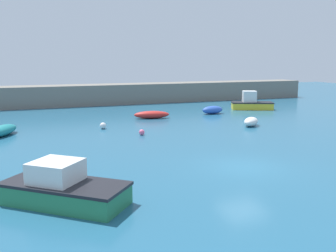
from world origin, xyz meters
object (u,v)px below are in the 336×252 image
Objects in this scene: cabin_cruiser_white at (63,188)px; mooring_buoy_orange at (58,167)px; mooring_buoy_pink at (142,132)px; mooring_buoy_white at (103,126)px; dinghy_near_pier at (213,110)px; rowboat_blue_near at (152,115)px; fishing_dinghy_green at (251,122)px; motorboat_grey_hull at (251,103)px; rowboat_white_midwater at (2,131)px.

mooring_buoy_orange is (0.15, 4.34, -0.34)m from cabin_cruiser_white.
mooring_buoy_white reaches higher than mooring_buoy_pink.
cabin_cruiser_white reaches higher than mooring_buoy_white.
rowboat_blue_near is (-6.98, -0.63, -0.05)m from dinghy_near_pier.
fishing_dinghy_green is 12.60m from mooring_buoy_white.
mooring_buoy_white is (-12.53, -4.48, -0.15)m from dinghy_near_pier.
mooring_buoy_white is (4.58, 11.29, -0.03)m from mooring_buoy_orange.
motorboat_grey_hull is at bearing 18.55° from mooring_buoy_white.
dinghy_near_pier reaches higher than rowboat_blue_near.
cabin_cruiser_white is (-16.90, -12.37, 0.25)m from fishing_dinghy_green.
dinghy_near_pier is at bearing 38.13° from mooring_buoy_pink.
motorboat_grey_hull is at bearing 15.45° from fishing_dinghy_green.
mooring_buoy_white is (-18.44, -6.19, -0.44)m from motorboat_grey_hull.
motorboat_grey_hull is 13.11m from rowboat_blue_near.
mooring_buoy_orange reaches higher than mooring_buoy_white.
motorboat_grey_hull is 2.03× the size of dinghy_near_pier.
mooring_buoy_white is at bearing 67.92° from mooring_buoy_orange.
mooring_buoy_white is at bearing -133.67° from rowboat_blue_near.
fishing_dinghy_green reaches higher than mooring_buoy_orange.
mooring_buoy_pink is (-3.31, -7.44, -0.15)m from rowboat_blue_near.
rowboat_white_midwater reaches higher than mooring_buoy_orange.
mooring_buoy_orange is 12.18m from mooring_buoy_white.
motorboat_grey_hull reaches higher than dinghy_near_pier.
fishing_dinghy_green is at bearing -98.85° from motorboat_grey_hull.
mooring_buoy_white is (-5.55, -3.85, -0.10)m from rowboat_blue_near.
rowboat_blue_near is 6.75m from mooring_buoy_white.
cabin_cruiser_white is at bearing 37.47° from rowboat_white_midwater.
cabin_cruiser_white reaches higher than mooring_buoy_pink.
cabin_cruiser_white is 9.80× the size of mooring_buoy_white.
motorboat_grey_hull is at bearing 84.14° from cabin_cruiser_white.
rowboat_blue_near is at bearing 133.48° from rowboat_white_midwater.
motorboat_grey_hull is (23.17, 21.82, 0.06)m from cabin_cruiser_white.
rowboat_blue_near is at bearing 34.75° from mooring_buoy_white.
rowboat_white_midwater is at bearing 141.44° from cabin_cruiser_white.
mooring_buoy_white is at bearing 123.96° from fishing_dinghy_green.
fishing_dinghy_green is at bearing 77.04° from cabin_cruiser_white.
motorboat_grey_hull is at bearing 130.40° from rowboat_white_midwater.
rowboat_blue_near is at bearing 91.95° from fishing_dinghy_green.
mooring_buoy_pink is at bearing 48.46° from mooring_buoy_orange.
mooring_buoy_orange is at bearing -131.54° from mooring_buoy_pink.
rowboat_white_midwater is 1.50× the size of dinghy_near_pier.
mooring_buoy_orange is (-6.82, -7.69, 0.08)m from mooring_buoy_pink.
motorboat_grey_hull is 8.56× the size of mooring_buoy_orange.
cabin_cruiser_white is 16.34m from mooring_buoy_white.
rowboat_white_midwater is at bearing -151.82° from rowboat_blue_near.
mooring_buoy_orange is at bearing 128.87° from cabin_cruiser_white.
rowboat_white_midwater is 13.75m from rowboat_blue_near.
rowboat_white_midwater is at bearing 105.25° from mooring_buoy_orange.
fishing_dinghy_green is 0.45× the size of motorboat_grey_hull.
rowboat_blue_near reaches higher than mooring_buoy_pink.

